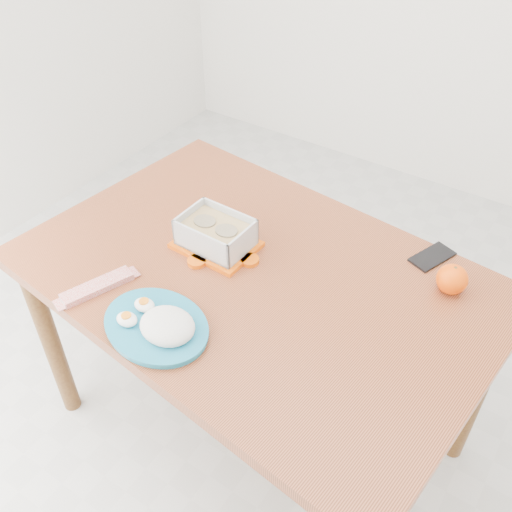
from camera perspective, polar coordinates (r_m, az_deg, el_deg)
The scene contains 7 objects.
ground at distance 2.19m, azimuth 3.75°, elevation -14.88°, with size 3.50×3.50×0.00m, color #B7B7B2.
dining_table at distance 1.63m, azimuth 0.00°, elevation -4.03°, with size 1.37×1.00×0.75m.
food_container at distance 1.62m, azimuth -4.05°, elevation 2.22°, with size 0.23×0.18×0.10m.
orange_fruit at distance 1.57m, azimuth 19.02°, elevation -2.20°, with size 0.08×0.08×0.08m, color #FF3605.
rice_plate at distance 1.42m, azimuth -9.64°, elevation -6.72°, with size 0.32×0.32×0.08m.
candy_bar at distance 1.57m, azimuth -15.60°, elevation -2.98°, with size 0.19×0.05×0.02m, color #B50E09.
smartphone at distance 1.68m, azimuth 17.21°, elevation -0.08°, with size 0.07×0.13×0.01m, color black.
Camera 1 is at (0.57, -1.11, 1.80)m, focal length 40.00 mm.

